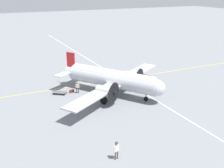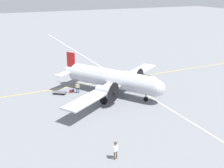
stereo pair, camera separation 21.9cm
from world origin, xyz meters
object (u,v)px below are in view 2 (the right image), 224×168
(passenger_boarding, at_px, (77,86))
(baggage_cart, at_px, (60,92))
(suitcase_upright_spare, at_px, (71,91))
(suitcase_near_door, at_px, (73,91))
(airliner_main, at_px, (114,79))
(crew_foreground, at_px, (115,149))

(passenger_boarding, bearing_deg, baggage_cart, -173.45)
(passenger_boarding, relative_size, baggage_cart, 0.81)
(suitcase_upright_spare, bearing_deg, passenger_boarding, 153.55)
(passenger_boarding, distance_m, suitcase_near_door, 1.24)
(airliner_main, xyz_separation_m, crew_foreground, (7.43, 15.44, -1.30))
(passenger_boarding, relative_size, suitcase_upright_spare, 3.44)
(crew_foreground, bearing_deg, airliner_main, 50.55)
(suitcase_near_door, bearing_deg, baggage_cart, -6.00)
(crew_foreground, relative_size, passenger_boarding, 1.01)
(airliner_main, bearing_deg, suitcase_upright_spare, -153.27)
(suitcase_near_door, bearing_deg, airliner_main, 147.36)
(passenger_boarding, relative_size, suitcase_near_door, 3.63)
(passenger_boarding, height_order, baggage_cart, passenger_boarding)
(suitcase_near_door, distance_m, suitcase_upright_spare, 0.37)
(crew_foreground, relative_size, suitcase_upright_spare, 3.45)
(airliner_main, relative_size, suitcase_upright_spare, 39.31)
(passenger_boarding, bearing_deg, suitcase_near_door, 160.47)
(suitcase_near_door, bearing_deg, passenger_boarding, 137.08)
(airliner_main, distance_m, suitcase_upright_spare, 7.17)
(airliner_main, relative_size, baggage_cart, 9.30)
(crew_foreground, height_order, baggage_cart, crew_foreground)
(crew_foreground, xyz_separation_m, suitcase_near_door, (-1.89, -18.98, -0.93))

